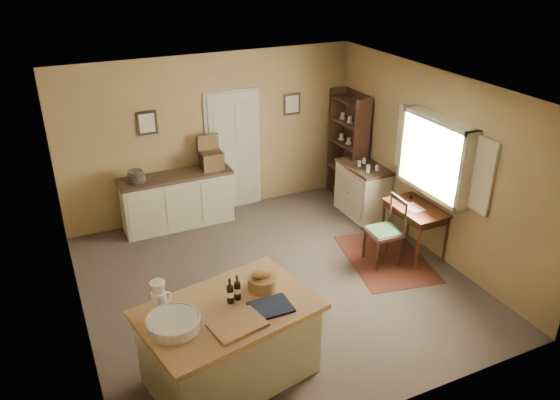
# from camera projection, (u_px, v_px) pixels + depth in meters

# --- Properties ---
(ground) EXTENTS (5.00, 5.00, 0.00)m
(ground) POSITION_uv_depth(u_px,v_px,m) (276.00, 282.00, 7.55)
(ground) COLOR brown
(ground) RESTS_ON ground
(wall_back) EXTENTS (5.00, 0.10, 2.70)m
(wall_back) POSITION_uv_depth(u_px,v_px,m) (212.00, 136.00, 9.00)
(wall_back) COLOR #9B7C4C
(wall_back) RESTS_ON ground
(wall_front) EXTENTS (5.00, 0.10, 2.70)m
(wall_front) POSITION_uv_depth(u_px,v_px,m) (390.00, 301.00, 4.93)
(wall_front) COLOR #9B7C4C
(wall_front) RESTS_ON ground
(wall_left) EXTENTS (0.10, 5.00, 2.70)m
(wall_left) POSITION_uv_depth(u_px,v_px,m) (69.00, 235.00, 6.01)
(wall_left) COLOR #9B7C4C
(wall_left) RESTS_ON ground
(wall_right) EXTENTS (0.10, 5.00, 2.70)m
(wall_right) POSITION_uv_depth(u_px,v_px,m) (432.00, 163.00, 7.92)
(wall_right) COLOR #9B7C4C
(wall_right) RESTS_ON ground
(ceiling) EXTENTS (5.00, 5.00, 0.00)m
(ceiling) POSITION_uv_depth(u_px,v_px,m) (275.00, 90.00, 6.38)
(ceiling) COLOR silver
(ceiling) RESTS_ON wall_back
(door) EXTENTS (0.97, 0.06, 2.11)m
(door) POSITION_uv_depth(u_px,v_px,m) (234.00, 150.00, 9.24)
(door) COLOR #AEB49A
(door) RESTS_ON ground
(framed_prints) EXTENTS (2.82, 0.02, 0.38)m
(framed_prints) POSITION_uv_depth(u_px,v_px,m) (223.00, 113.00, 8.90)
(framed_prints) COLOR black
(framed_prints) RESTS_ON ground
(window) EXTENTS (0.25, 1.99, 1.12)m
(window) POSITION_uv_depth(u_px,v_px,m) (438.00, 156.00, 7.64)
(window) COLOR #B9B595
(window) RESTS_ON ground
(work_island) EXTENTS (1.97, 1.48, 1.20)m
(work_island) POSITION_uv_depth(u_px,v_px,m) (229.00, 341.00, 5.74)
(work_island) COLOR #B9B595
(work_island) RESTS_ON ground
(sideboard) EXTENTS (1.80, 0.51, 1.18)m
(sideboard) POSITION_uv_depth(u_px,v_px,m) (178.00, 199.00, 8.86)
(sideboard) COLOR #B9B595
(sideboard) RESTS_ON ground
(rug) EXTENTS (1.39, 1.78, 0.01)m
(rug) POSITION_uv_depth(u_px,v_px,m) (386.00, 258.00, 8.11)
(rug) COLOR #431C0F
(rug) RESTS_ON ground
(writing_desk) EXTENTS (0.57, 0.93, 0.82)m
(writing_desk) POSITION_uv_depth(u_px,v_px,m) (415.00, 213.00, 7.99)
(writing_desk) COLOR #391B0E
(writing_desk) RESTS_ON ground
(desk_chair) EXTENTS (0.49, 0.49, 0.99)m
(desk_chair) POSITION_uv_depth(u_px,v_px,m) (384.00, 232.00, 7.82)
(desk_chair) COLOR #301D14
(desk_chair) RESTS_ON ground
(right_cabinet) EXTENTS (0.55, 0.99, 0.99)m
(right_cabinet) POSITION_uv_depth(u_px,v_px,m) (362.00, 190.00, 9.23)
(right_cabinet) COLOR #B9B595
(right_cabinet) RESTS_ON ground
(shelving_unit) EXTENTS (0.33, 0.88, 1.95)m
(shelving_unit) POSITION_uv_depth(u_px,v_px,m) (350.00, 147.00, 9.62)
(shelving_unit) COLOR #301D14
(shelving_unit) RESTS_ON ground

